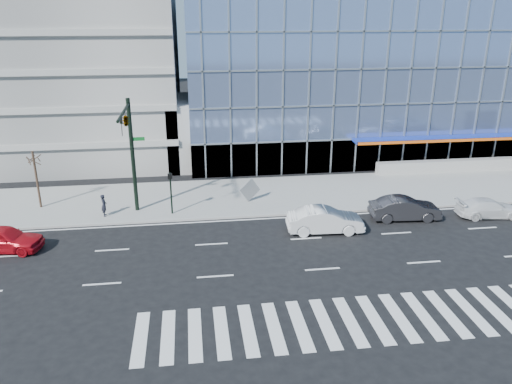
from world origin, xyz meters
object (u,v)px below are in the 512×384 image
(white_sedan, at_px, (325,220))
(pedestrian, at_px, (104,205))
(street_tree_near, at_px, (34,159))
(dark_sedan, at_px, (405,209))
(red_sedan, at_px, (3,239))
(tilted_panel, at_px, (250,190))
(ped_signal_post, at_px, (171,187))
(traffic_signal, at_px, (128,132))
(white_suv, at_px, (488,208))

(white_sedan, bearing_deg, pedestrian, 77.22)
(street_tree_near, distance_m, dark_sedan, 26.15)
(dark_sedan, xyz_separation_m, pedestrian, (-20.56, 3.06, 0.14))
(red_sedan, xyz_separation_m, tilted_panel, (15.60, 5.80, 0.28))
(ped_signal_post, distance_m, red_sedan, 10.79)
(tilted_panel, bearing_deg, ped_signal_post, 170.02)
(traffic_signal, distance_m, dark_sedan, 19.34)
(dark_sedan, bearing_deg, red_sedan, 96.90)
(white_suv, height_order, pedestrian, pedestrian)
(red_sedan, bearing_deg, pedestrian, -39.90)
(white_sedan, xyz_separation_m, tilted_panel, (-4.20, 5.76, 0.24))
(white_suv, distance_m, red_sedan, 31.81)
(ped_signal_post, relative_size, red_sedan, 0.66)
(street_tree_near, xyz_separation_m, dark_sedan, (25.42, -5.37, -2.99))
(traffic_signal, bearing_deg, pedestrian, 163.80)
(white_sedan, bearing_deg, ped_signal_post, 71.41)
(traffic_signal, relative_size, street_tree_near, 1.89)
(street_tree_near, height_order, white_sedan, street_tree_near)
(traffic_signal, height_order, white_sedan, traffic_signal)
(ped_signal_post, relative_size, street_tree_near, 0.71)
(pedestrian, bearing_deg, red_sedan, 120.04)
(pedestrian, height_order, tilted_panel, tilted_panel)
(white_sedan, distance_m, red_sedan, 19.80)
(red_sedan, xyz_separation_m, pedestrian, (5.24, 4.37, 0.15))
(red_sedan, distance_m, pedestrian, 6.82)
(pedestrian, bearing_deg, tilted_panel, -92.01)
(traffic_signal, bearing_deg, dark_sedan, -7.53)
(traffic_signal, bearing_deg, white_suv, -6.47)
(red_sedan, relative_size, tilted_panel, 3.52)
(pedestrian, bearing_deg, dark_sedan, -108.29)
(dark_sedan, relative_size, red_sedan, 1.05)
(white_sedan, distance_m, pedestrian, 15.19)
(traffic_signal, xyz_separation_m, ped_signal_post, (2.50, 0.37, -4.02))
(white_suv, bearing_deg, ped_signal_post, 85.41)
(traffic_signal, relative_size, white_suv, 1.80)
(white_sedan, relative_size, red_sedan, 1.09)
(white_suv, height_order, dark_sedan, dark_sedan)
(traffic_signal, height_order, white_suv, traffic_signal)
(ped_signal_post, xyz_separation_m, dark_sedan, (15.92, -2.81, -1.35))
(pedestrian, distance_m, tilted_panel, 10.46)
(traffic_signal, xyz_separation_m, red_sedan, (-7.38, -3.75, -5.39))
(white_suv, xyz_separation_m, white_sedan, (-12.00, -0.94, 0.17))
(traffic_signal, distance_m, tilted_panel, 9.90)
(street_tree_near, relative_size, dark_sedan, 0.88)
(traffic_signal, distance_m, street_tree_near, 7.96)
(ped_signal_post, distance_m, tilted_panel, 6.06)
(ped_signal_post, bearing_deg, white_sedan, -22.37)
(street_tree_near, distance_m, tilted_panel, 15.49)
(ped_signal_post, xyz_separation_m, tilted_panel, (5.73, 1.67, -1.09))
(tilted_panel, bearing_deg, white_sedan, -80.19)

